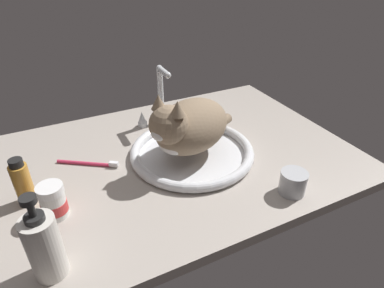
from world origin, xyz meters
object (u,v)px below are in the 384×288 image
metal_jar (293,183)px  faucet (162,102)px  sink_basin (192,152)px  soap_pump_bottle (44,246)px  toothbrush (89,163)px  cat (188,126)px  pill_bottle (53,202)px  amber_bottle (23,183)px

metal_jar → faucet: bearing=107.1°
sink_basin → soap_pump_bottle: bearing=-150.2°
metal_jar → toothbrush: metal_jar is taller
cat → pill_bottle: cat is taller
faucet → toothbrush: (-29.04, -14.75, -7.36)cm
cat → metal_jar: (17.23, -25.92, -7.77)cm
sink_basin → metal_jar: (15.46, -26.79, 1.84)cm
pill_bottle → toothbrush: pill_bottle is taller
cat → soap_pump_bottle: 47.63cm
metal_jar → toothbrush: (-44.49, 35.50, -2.50)cm
metal_jar → amber_bottle: 66.80cm
sink_basin → amber_bottle: 46.05cm
faucet → pill_bottle: 51.45cm
cat → toothbrush: 30.67cm
amber_bottle → toothbrush: size_ratio=0.79×
amber_bottle → pill_bottle: bearing=-55.3°
amber_bottle → pill_bottle: 10.13cm
sink_basin → amber_bottle: bearing=-179.6°
pill_bottle → toothbrush: (11.10, 17.21, -3.47)cm
soap_pump_bottle → toothbrush: size_ratio=1.21×
metal_jar → pill_bottle: bearing=161.8°
sink_basin → soap_pump_bottle: 49.85cm
soap_pump_bottle → metal_jar: soap_pump_bottle is taller
cat → metal_jar: bearing=-56.4°
amber_bottle → metal_jar: bearing=-23.4°
sink_basin → amber_bottle: amber_bottle is taller
faucet → amber_bottle: 51.65cm
sink_basin → faucet: 24.40cm
faucet → cat: 24.56cm
amber_bottle → toothbrush: 19.78cm
soap_pump_bottle → pill_bottle: soap_pump_bottle is taller
cat → faucet: bearing=85.8°
metal_jar → toothbrush: bearing=141.4°
faucet → cat: cat is taller
sink_basin → metal_jar: metal_jar is taller
soap_pump_bottle → sink_basin: bearing=29.8°
metal_jar → amber_bottle: bearing=156.6°
cat → toothbrush: (-27.27, 9.58, -10.27)cm
cat → metal_jar: 32.08cm
sink_basin → pill_bottle: pill_bottle is taller
soap_pump_bottle → pill_bottle: (2.77, 16.12, -3.37)cm
sink_basin → toothbrush: size_ratio=2.34×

